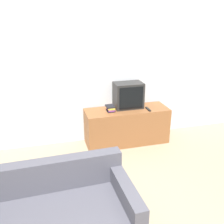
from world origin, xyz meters
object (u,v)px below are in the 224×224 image
object	(u,v)px
tv_stand	(127,126)
television	(128,95)
remote_on_stand	(148,109)
book_stack	(110,108)

from	to	relation	value
tv_stand	television	distance (m)	0.58
tv_stand	remote_on_stand	bearing A→B (deg)	-18.44
television	remote_on_stand	world-z (taller)	television
tv_stand	book_stack	bearing A→B (deg)	-177.21
tv_stand	remote_on_stand	distance (m)	0.52
remote_on_stand	tv_stand	bearing A→B (deg)	161.56
television	book_stack	distance (m)	0.43
tv_stand	television	bearing A→B (deg)	61.99
remote_on_stand	television	bearing A→B (deg)	144.93
television	book_stack	bearing A→B (deg)	-163.03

